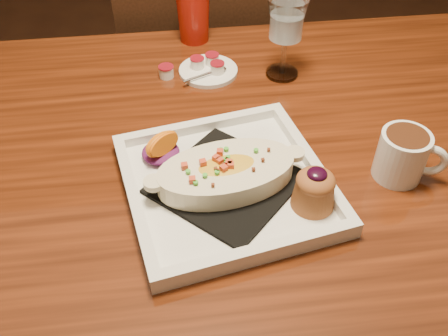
{
  "coord_description": "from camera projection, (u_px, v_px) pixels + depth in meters",
  "views": [
    {
      "loc": [
        -0.08,
        -0.67,
        1.34
      ],
      "look_at": [
        -0.0,
        -0.07,
        0.77
      ],
      "focal_mm": 40.0,
      "sensor_mm": 36.0,
      "label": 1
    }
  ],
  "objects": [
    {
      "name": "table",
      "position": [
        220.0,
        187.0,
        0.96
      ],
      "size": [
        1.5,
        0.9,
        0.75
      ],
      "color": "maroon",
      "rests_on": "floor"
    },
    {
      "name": "chair_far",
      "position": [
        195.0,
        74.0,
        1.51
      ],
      "size": [
        0.42,
        0.42,
        0.93
      ],
      "rotation": [
        0.0,
        0.0,
        3.14
      ],
      "color": "black",
      "rests_on": "floor"
    },
    {
      "name": "plate",
      "position": [
        233.0,
        179.0,
        0.8
      ],
      "size": [
        0.37,
        0.37,
        0.08
      ],
      "rotation": [
        0.0,
        0.0,
        0.19
      ],
      "color": "white",
      "rests_on": "table"
    },
    {
      "name": "coffee_mug",
      "position": [
        404.0,
        154.0,
        0.81
      ],
      "size": [
        0.11,
        0.08,
        0.09
      ],
      "rotation": [
        0.0,
        0.0,
        -0.4
      ],
      "color": "white",
      "rests_on": "table"
    },
    {
      "name": "goblet",
      "position": [
        286.0,
        23.0,
        0.99
      ],
      "size": [
        0.08,
        0.08,
        0.17
      ],
      "color": "silver",
      "rests_on": "table"
    },
    {
      "name": "saucer",
      "position": [
        208.0,
        69.0,
        1.07
      ],
      "size": [
        0.13,
        0.13,
        0.09
      ],
      "color": "white",
      "rests_on": "table"
    },
    {
      "name": "creamer_loose",
      "position": [
        166.0,
        71.0,
        1.05
      ],
      "size": [
        0.03,
        0.03,
        0.03
      ],
      "color": "white",
      "rests_on": "table"
    },
    {
      "name": "red_tumbler",
      "position": [
        193.0,
        14.0,
        1.13
      ],
      "size": [
        0.08,
        0.08,
        0.13
      ],
      "primitive_type": "cone",
      "color": "#A3170B",
      "rests_on": "table"
    }
  ]
}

